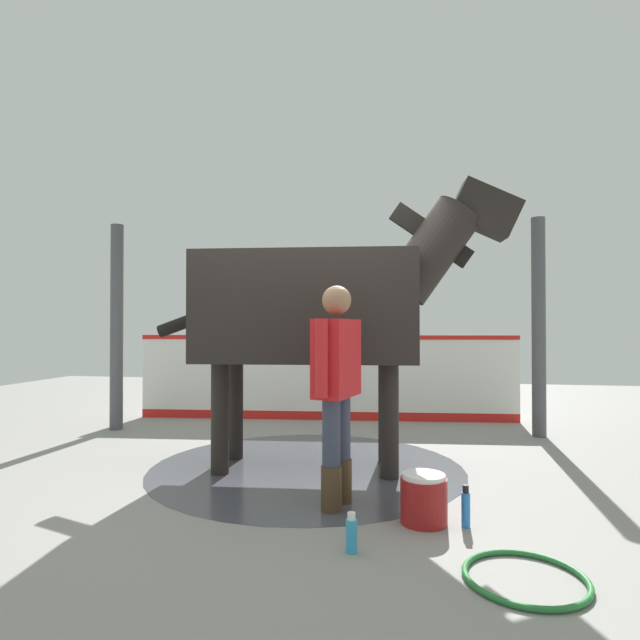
{
  "coord_description": "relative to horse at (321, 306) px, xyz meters",
  "views": [
    {
      "loc": [
        -0.97,
        4.44,
        1.3
      ],
      "look_at": [
        -0.24,
        0.23,
        1.37
      ],
      "focal_mm": 28.83,
      "sensor_mm": 36.0,
      "label": 1
    }
  ],
  "objects": [
    {
      "name": "horse",
      "position": [
        0.0,
        0.0,
        0.0
      ],
      "size": [
        3.39,
        1.16,
        2.65
      ],
      "rotation": [
        0.0,
        0.0,
        -3.05
      ],
      "color": "black",
      "rests_on": "ground"
    },
    {
      "name": "wash_bucket",
      "position": [
        -0.9,
        1.21,
        -1.34
      ],
      "size": [
        0.31,
        0.31,
        0.33
      ],
      "color": "maroon",
      "rests_on": "ground"
    },
    {
      "name": "barrier_wall",
      "position": [
        0.35,
        -2.46,
        -0.95
      ],
      "size": [
        5.31,
        0.56,
        1.19
      ],
      "color": "white",
      "rests_on": "ground"
    },
    {
      "name": "hose_coil",
      "position": [
        -1.4,
        1.92,
        -1.49
      ],
      "size": [
        0.63,
        0.63,
        0.03
      ],
      "primitive_type": "torus",
      "color": "#267233",
      "rests_on": "ground"
    },
    {
      "name": "handler",
      "position": [
        -0.29,
        0.99,
        -0.58
      ],
      "size": [
        0.32,
        0.64,
        1.61
      ],
      "rotation": [
        0.0,
        0.0,
        -0.23
      ],
      "color": "#47331E",
      "rests_on": "ground"
    },
    {
      "name": "wet_patch",
      "position": [
        0.13,
        0.01,
        -1.5
      ],
      "size": [
        2.9,
        2.9,
        0.0
      ],
      "primitive_type": "cylinder",
      "color": "#42444C",
      "rests_on": "ground"
    },
    {
      "name": "roof_post_far",
      "position": [
        2.88,
        -1.32,
        -0.19
      ],
      "size": [
        0.16,
        0.16,
        2.62
      ],
      "primitive_type": "cylinder",
      "color": "#4C4C51",
      "rests_on": "ground"
    },
    {
      "name": "roof_post_near",
      "position": [
        -2.34,
        -1.78,
        -0.19
      ],
      "size": [
        0.16,
        0.16,
        2.62
      ],
      "primitive_type": "cylinder",
      "color": "#4C4C51",
      "rests_on": "ground"
    },
    {
      "name": "bottle_spray",
      "position": [
        -1.17,
        1.23,
        -1.38
      ],
      "size": [
        0.06,
        0.06,
        0.27
      ],
      "color": "blue",
      "rests_on": "ground"
    },
    {
      "name": "bottle_shampoo",
      "position": [
        -0.48,
        1.73,
        -1.4
      ],
      "size": [
        0.07,
        0.07,
        0.23
      ],
      "color": "#3399CC",
      "rests_on": "ground"
    },
    {
      "name": "ground_plane",
      "position": [
        0.16,
        0.27,
        -1.51
      ],
      "size": [
        16.0,
        16.0,
        0.02
      ],
      "primitive_type": "cube",
      "color": "gray"
    }
  ]
}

